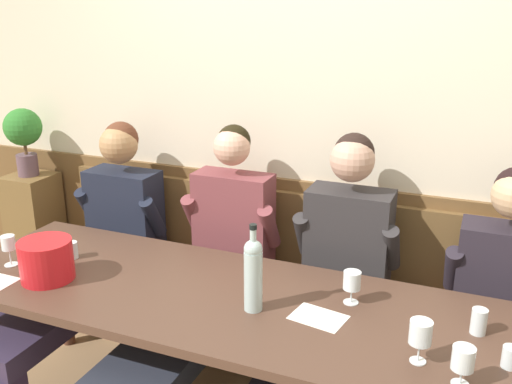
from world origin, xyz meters
The scene contains 20 objects.
room_wall_back centered at (0.00, 1.09, 1.40)m, with size 6.80×0.08×2.80m, color beige.
wood_wainscot_panel centered at (0.00, 1.04, 0.50)m, with size 6.80×0.03×1.00m, color brown.
wall_bench centered at (0.00, 0.83, 0.28)m, with size 2.94×0.42×0.94m.
dining_table centered at (0.00, 0.14, 0.67)m, with size 2.64×0.84×0.74m.
person_right_seat centered at (-1.01, 0.47, 0.63)m, with size 0.52×1.27×1.29m.
person_center_left_seat centered at (-0.31, 0.45, 0.62)m, with size 0.52×1.26×1.33m.
person_left_seat centered at (0.33, 0.48, 0.65)m, with size 0.52×1.27×1.34m.
person_center_right_seat centered at (1.06, 0.45, 0.61)m, with size 0.52×1.27×1.25m.
ice_bucket centered at (-0.84, -0.02, 0.83)m, with size 0.24×0.24×0.18m, color red.
wine_bottle_amber_mid centered at (0.12, 0.08, 0.90)m, with size 0.07×0.07×0.37m.
wine_glass_right_end centered at (0.78, -0.03, 0.85)m, with size 0.08×0.08×0.16m.
wine_glass_center_rear centered at (-1.11, 0.02, 0.85)m, with size 0.06×0.06×0.15m.
wine_glass_near_bucket centered at (0.92, -0.10, 0.84)m, with size 0.07×0.07×0.14m.
wine_glass_center_front centered at (0.47, 0.29, 0.84)m, with size 0.07×0.07×0.14m.
water_tumbler_left centered at (0.96, 0.25, 0.79)m, with size 0.06×0.06×0.10m, color silver.
water_tumbler_right centered at (1.07, 0.06, 0.78)m, with size 0.06×0.06×0.08m, color silver.
water_tumbler_center centered at (-0.89, 0.20, 0.78)m, with size 0.06×0.06×0.08m, color silver.
tasting_sheet_right_guest centered at (0.38, 0.12, 0.74)m, with size 0.21×0.15×0.00m, color white.
corner_pedestal centered at (-1.77, 0.86, 0.44)m, with size 0.28×0.28×0.88m, color brown.
potted_plant centered at (-1.77, 0.86, 1.16)m, with size 0.23×0.23×0.43m.
Camera 1 is at (0.91, -1.79, 1.91)m, focal length 39.81 mm.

